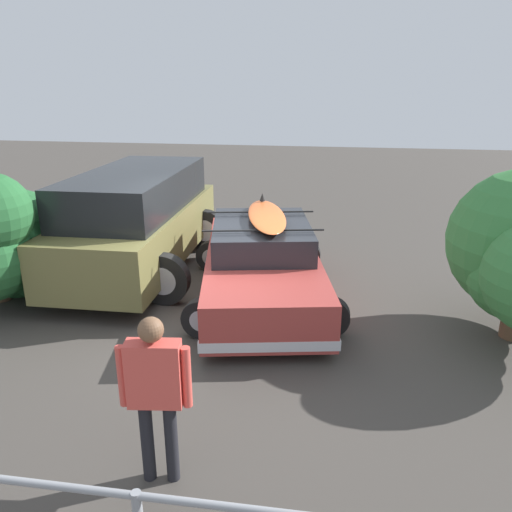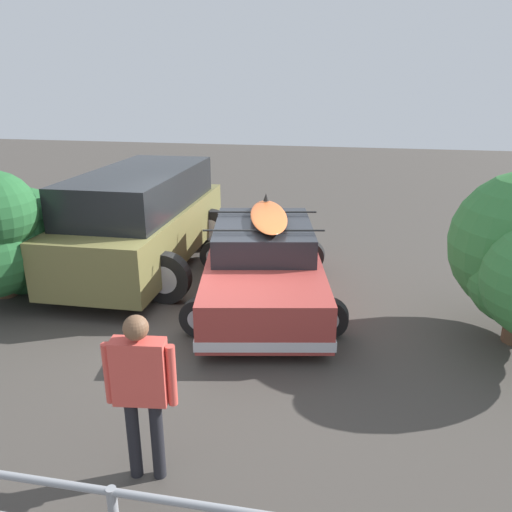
{
  "view_description": "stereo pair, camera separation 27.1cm",
  "coord_description": "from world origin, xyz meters",
  "px_view_note": "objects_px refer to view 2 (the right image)",
  "views": [
    {
      "loc": [
        -1.88,
        6.88,
        3.44
      ],
      "look_at": [
        -0.73,
        -0.16,
        0.95
      ],
      "focal_mm": 35.0,
      "sensor_mm": 36.0,
      "label": 1
    },
    {
      "loc": [
        -2.15,
        6.83,
        3.44
      ],
      "look_at": [
        -0.73,
        -0.16,
        0.95
      ],
      "focal_mm": 35.0,
      "sensor_mm": 36.0,
      "label": 2
    }
  ],
  "objects_px": {
    "person_bystander": "(141,384)",
    "bush_near_right": "(7,237)",
    "suv_car": "(144,218)",
    "sedan_car": "(263,263)"
  },
  "relations": [
    {
      "from": "bush_near_right",
      "to": "suv_car",
      "type": "bearing_deg",
      "value": -132.52
    },
    {
      "from": "person_bystander",
      "to": "bush_near_right",
      "type": "relative_size",
      "value": 0.62
    },
    {
      "from": "sedan_car",
      "to": "suv_car",
      "type": "xyz_separation_m",
      "value": [
        2.49,
        -0.94,
        0.39
      ]
    },
    {
      "from": "sedan_car",
      "to": "suv_car",
      "type": "distance_m",
      "value": 2.69
    },
    {
      "from": "bush_near_right",
      "to": "person_bystander",
      "type": "bearing_deg",
      "value": 138.48
    },
    {
      "from": "suv_car",
      "to": "bush_near_right",
      "type": "distance_m",
      "value": 2.4
    },
    {
      "from": "suv_car",
      "to": "person_bystander",
      "type": "bearing_deg",
      "value": 113.15
    },
    {
      "from": "sedan_car",
      "to": "person_bystander",
      "type": "relative_size",
      "value": 2.84
    },
    {
      "from": "sedan_car",
      "to": "suv_car",
      "type": "relative_size",
      "value": 0.91
    },
    {
      "from": "suv_car",
      "to": "sedan_car",
      "type": "bearing_deg",
      "value": 159.35
    }
  ]
}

